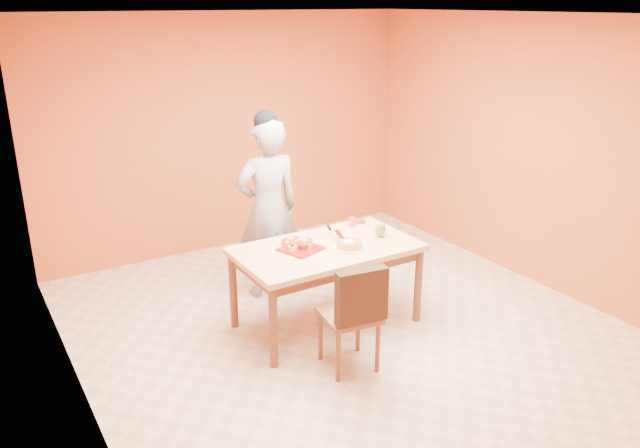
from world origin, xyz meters
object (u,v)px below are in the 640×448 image
magenta_glass (352,222)px  pastry_platter (301,249)px  dining_chair (351,313)px  person (268,209)px  red_dinner_plate (295,242)px  checker_tin (361,221)px  sponge_cake (349,244)px  dining_table (327,256)px  egg_ornament (380,230)px

magenta_glass → pastry_platter: bearing=-160.1°
dining_chair → person: 1.62m
red_dinner_plate → checker_tin: 0.82m
pastry_platter → sponge_cake: size_ratio=1.39×
person → magenta_glass: size_ratio=19.93×
dining_table → pastry_platter: pastry_platter is taller
dining_table → pastry_platter: 0.26m
dining_table → dining_chair: size_ratio=1.72×
egg_ornament → magenta_glass: 0.37m
sponge_cake → magenta_glass: bearing=53.3°
dining_chair → magenta_glass: (0.70, 1.02, 0.32)m
magenta_glass → checker_tin: (0.13, 0.04, -0.03)m
pastry_platter → sponge_cake: 0.43m
sponge_cake → egg_ornament: 0.41m
pastry_platter → red_dinner_plate: 0.17m
red_dinner_plate → sponge_cake: bearing=-45.9°
dining_chair → checker_tin: bearing=60.2°
dining_chair → checker_tin: (0.83, 1.06, 0.29)m
red_dinner_plate → egg_ornament: egg_ornament is taller
red_dinner_plate → dining_chair: bearing=-91.6°
person → checker_tin: bearing=149.9°
pastry_platter → egg_ornament: size_ratio=2.30×
sponge_cake → egg_ornament: egg_ornament is taller
dining_table → egg_ornament: size_ratio=11.79×
dining_table → dining_chair: dining_chair is taller
checker_tin → egg_ornament: bearing=-99.5°
dining_chair → person: size_ratio=0.52×
person → dining_table: bearing=103.0°
person → sponge_cake: (0.29, -0.99, -0.09)m
pastry_platter → sponge_cake: bearing=-26.1°
sponge_cake → dining_table: bearing=136.9°
egg_ornament → person: bearing=106.0°
magenta_glass → checker_tin: 0.14m
dining_table → pastry_platter: size_ratio=5.13×
red_dinner_plate → dining_table: bearing=-47.8°
red_dinner_plate → egg_ornament: bearing=-20.0°
egg_ornament → dining_table: bearing=153.4°
dining_table → magenta_glass: magenta_glass is taller
pastry_platter → dining_table: bearing=-11.9°
red_dinner_plate → sponge_cake: size_ratio=1.13×
dining_table → red_dinner_plate: red_dinner_plate is taller
dining_table → magenta_glass: (0.48, 0.31, 0.14)m
dining_chair → red_dinner_plate: size_ratio=3.65×
dining_chair → sponge_cake: size_ratio=4.14×
egg_ornament → magenta_glass: (-0.06, 0.36, -0.02)m
dining_table → magenta_glass: bearing=32.7°
red_dinner_plate → pastry_platter: bearing=-103.7°
egg_ornament → checker_tin: egg_ornament is taller
checker_tin → sponge_cake: bearing=-133.5°
dining_table → dining_chair: (-0.22, -0.71, -0.18)m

